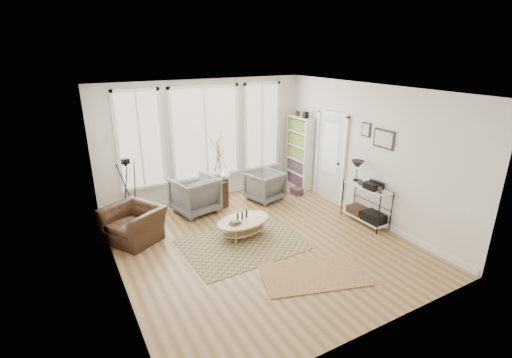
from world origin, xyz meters
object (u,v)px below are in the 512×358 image
side_table (219,172)px  accent_chair (134,224)px  armchair_right (265,186)px  armchair_left (195,195)px  low_shelf (366,201)px  coffee_table (243,224)px  bookcase (300,152)px

side_table → accent_chair: 2.31m
armchair_right → accent_chair: size_ratio=0.77×
armchair_left → armchair_right: bearing=163.4°
accent_chair → armchair_left: bearing=82.7°
armchair_right → side_table: side_table is taller
low_shelf → side_table: bearing=134.9°
coffee_table → side_table: bearing=82.2°
low_shelf → coffee_table: size_ratio=1.05×
accent_chair → armchair_right: bearing=68.0°
side_table → armchair_right: bearing=-10.2°
coffee_table → accent_chair: size_ratio=1.20×
coffee_table → armchair_right: armchair_right is taller
coffee_table → side_table: (0.22, 1.63, 0.58)m
bookcase → accent_chair: size_ratio=1.99×
bookcase → coffee_table: (-2.63, -1.80, -0.67)m
low_shelf → armchair_left: (-2.99, 2.30, -0.09)m
armchair_left → accent_chair: armchair_left is taller
side_table → accent_chair: bearing=-162.1°
low_shelf → coffee_table: 2.68m
bookcase → side_table: (-2.40, -0.17, -0.10)m
low_shelf → coffee_table: (-2.57, 0.72, -0.23)m
armchair_left → coffee_table: bearing=93.1°
low_shelf → side_table: 3.34m
bookcase → armchair_right: bearing=-164.0°
coffee_table → bookcase: bearing=34.4°
low_shelf → side_table: side_table is taller
armchair_left → accent_chair: 1.64m
bookcase → low_shelf: 2.56m
bookcase → armchair_left: bearing=-175.9°
bookcase → armchair_right: bookcase is taller
armchair_right → coffee_table: bearing=33.2°
armchair_left → side_table: size_ratio=0.52×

